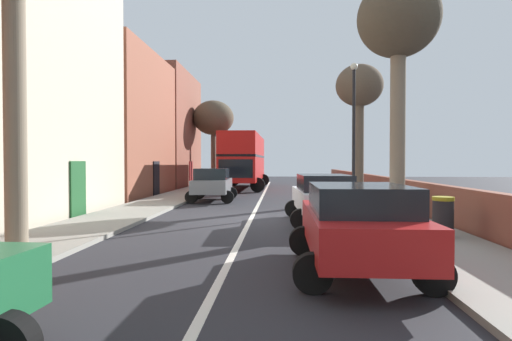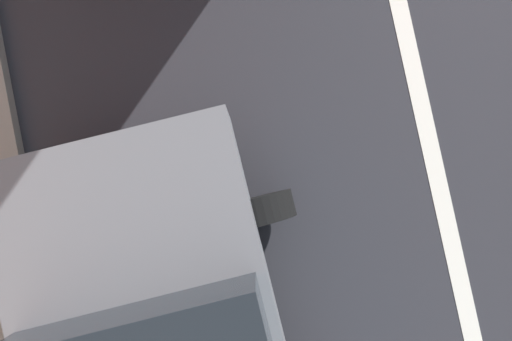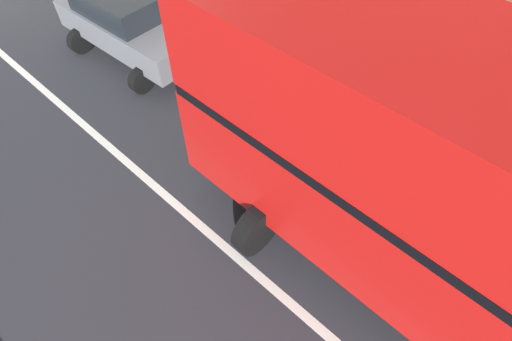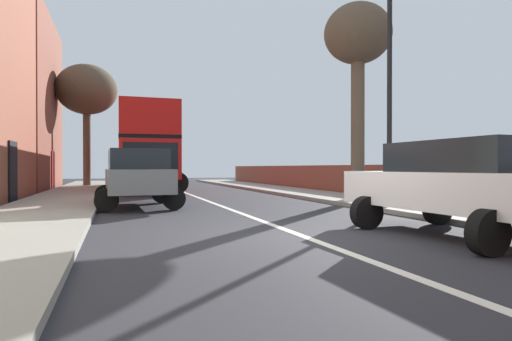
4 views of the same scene
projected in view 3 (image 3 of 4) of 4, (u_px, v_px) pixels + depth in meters
The scene contains 1 object.
parked_car_grey_left_2 at pixel (130, 20), 10.12m from camera, with size 2.54×4.12×1.73m.
Camera 3 is at (2.21, 15.10, 6.40)m, focal length 28.58 mm.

